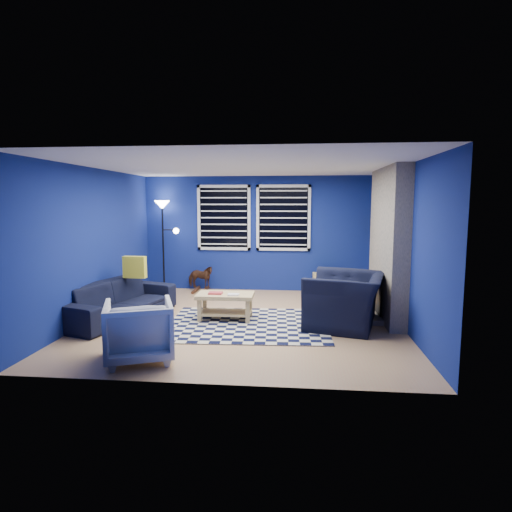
{
  "coord_description": "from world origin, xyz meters",
  "views": [
    {
      "loc": [
        0.88,
        -6.79,
        1.93
      ],
      "look_at": [
        0.17,
        0.3,
        1.04
      ],
      "focal_mm": 30.0,
      "sensor_mm": 36.0,
      "label": 1
    }
  ],
  "objects_px": {
    "coffee_table": "(225,301)",
    "floor_lamp": "(163,217)",
    "rocking_horse": "(200,277)",
    "cabinet": "(325,283)",
    "sofa": "(119,300)",
    "armchair_bent": "(139,330)",
    "armchair_big": "(345,300)",
    "tv": "(377,229)"
  },
  "relations": [
    {
      "from": "coffee_table",
      "to": "floor_lamp",
      "type": "height_order",
      "value": "floor_lamp"
    },
    {
      "from": "coffee_table",
      "to": "floor_lamp",
      "type": "xyz_separation_m",
      "value": [
        -1.73,
        2.23,
        1.3
      ]
    },
    {
      "from": "rocking_horse",
      "to": "cabinet",
      "type": "xyz_separation_m",
      "value": [
        2.7,
        -0.0,
        -0.08
      ]
    },
    {
      "from": "sofa",
      "to": "coffee_table",
      "type": "height_order",
      "value": "sofa"
    },
    {
      "from": "armchair_bent",
      "to": "cabinet",
      "type": "bearing_deg",
      "value": -142.75
    },
    {
      "from": "sofa",
      "to": "coffee_table",
      "type": "xyz_separation_m",
      "value": [
        1.78,
        0.11,
        0.0
      ]
    },
    {
      "from": "armchair_big",
      "to": "armchair_bent",
      "type": "xyz_separation_m",
      "value": [
        -2.67,
        -1.71,
        -0.04
      ]
    },
    {
      "from": "cabinet",
      "to": "tv",
      "type": "bearing_deg",
      "value": -13.21
    },
    {
      "from": "tv",
      "to": "rocking_horse",
      "type": "distance_m",
      "value": 3.84
    },
    {
      "from": "coffee_table",
      "to": "cabinet",
      "type": "distance_m",
      "value": 2.82
    },
    {
      "from": "cabinet",
      "to": "sofa",
      "type": "bearing_deg",
      "value": -148.04
    },
    {
      "from": "armchair_big",
      "to": "cabinet",
      "type": "bearing_deg",
      "value": -162.36
    },
    {
      "from": "armchair_bent",
      "to": "coffee_table",
      "type": "xyz_separation_m",
      "value": [
        0.75,
        1.89,
        -0.05
      ]
    },
    {
      "from": "tv",
      "to": "armchair_big",
      "type": "xyz_separation_m",
      "value": [
        -0.83,
        -2.16,
        -0.98
      ]
    },
    {
      "from": "coffee_table",
      "to": "tv",
      "type": "bearing_deg",
      "value": 35.69
    },
    {
      "from": "sofa",
      "to": "coffee_table",
      "type": "relative_size",
      "value": 2.32
    },
    {
      "from": "rocking_horse",
      "to": "armchair_bent",
      "type": "bearing_deg",
      "value": -170.34
    },
    {
      "from": "armchair_big",
      "to": "floor_lamp",
      "type": "bearing_deg",
      "value": -109.4
    },
    {
      "from": "sofa",
      "to": "rocking_horse",
      "type": "xyz_separation_m",
      "value": [
        0.85,
        2.31,
        0.0
      ]
    },
    {
      "from": "armchair_bent",
      "to": "rocking_horse",
      "type": "distance_m",
      "value": 4.09
    },
    {
      "from": "armchair_bent",
      "to": "coffee_table",
      "type": "distance_m",
      "value": 2.03
    },
    {
      "from": "tv",
      "to": "cabinet",
      "type": "bearing_deg",
      "value": 167.84
    },
    {
      "from": "armchair_bent",
      "to": "coffee_table",
      "type": "relative_size",
      "value": 0.88
    },
    {
      "from": "sofa",
      "to": "armchair_big",
      "type": "distance_m",
      "value": 3.71
    },
    {
      "from": "floor_lamp",
      "to": "armchair_bent",
      "type": "bearing_deg",
      "value": -76.58
    },
    {
      "from": "armchair_big",
      "to": "coffee_table",
      "type": "relative_size",
      "value": 1.37
    },
    {
      "from": "armchair_big",
      "to": "rocking_horse",
      "type": "xyz_separation_m",
      "value": [
        -2.85,
        2.37,
        -0.1
      ]
    },
    {
      "from": "rocking_horse",
      "to": "coffee_table",
      "type": "distance_m",
      "value": 2.38
    },
    {
      "from": "tv",
      "to": "coffee_table",
      "type": "bearing_deg",
      "value": -144.31
    },
    {
      "from": "armchair_big",
      "to": "armchair_bent",
      "type": "distance_m",
      "value": 3.17
    },
    {
      "from": "sofa",
      "to": "floor_lamp",
      "type": "bearing_deg",
      "value": 15.65
    },
    {
      "from": "armchair_big",
      "to": "cabinet",
      "type": "height_order",
      "value": "armchair_big"
    },
    {
      "from": "coffee_table",
      "to": "cabinet",
      "type": "relative_size",
      "value": 1.74
    },
    {
      "from": "sofa",
      "to": "armchair_big",
      "type": "bearing_deg",
      "value": -74.12
    },
    {
      "from": "tv",
      "to": "armchair_big",
      "type": "distance_m",
      "value": 2.51
    },
    {
      "from": "floor_lamp",
      "to": "armchair_big",
      "type": "bearing_deg",
      "value": -33.35
    },
    {
      "from": "tv",
      "to": "armchair_big",
      "type": "relative_size",
      "value": 0.78
    },
    {
      "from": "armchair_big",
      "to": "cabinet",
      "type": "distance_m",
      "value": 2.38
    },
    {
      "from": "tv",
      "to": "sofa",
      "type": "xyz_separation_m",
      "value": [
        -4.54,
        -2.09,
        -1.08
      ]
    },
    {
      "from": "floor_lamp",
      "to": "tv",
      "type": "bearing_deg",
      "value": -3.14
    },
    {
      "from": "rocking_horse",
      "to": "tv",
      "type": "bearing_deg",
      "value": -86.22
    },
    {
      "from": "sofa",
      "to": "armchair_bent",
      "type": "height_order",
      "value": "armchair_bent"
    }
  ]
}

